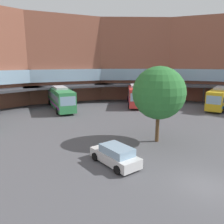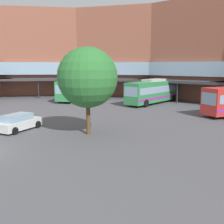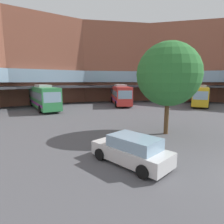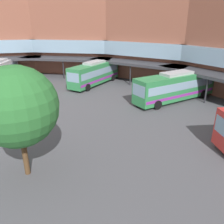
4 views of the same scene
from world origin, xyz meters
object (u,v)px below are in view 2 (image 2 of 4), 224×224
(parked_car, at_px, (19,122))
(plaza_tree, at_px, (88,78))
(bus_1, at_px, (75,89))
(bus_4, at_px, (154,91))

(parked_car, relative_size, plaza_tree, 0.62)
(bus_1, xyz_separation_m, plaza_tree, (18.09, -15.79, 2.99))
(bus_4, bearing_deg, parked_car, -0.17)
(bus_1, bearing_deg, plaza_tree, 23.30)
(bus_1, relative_size, parked_car, 2.36)
(bus_1, relative_size, plaza_tree, 1.48)
(parked_car, height_order, plaza_tree, plaza_tree)
(parked_car, xyz_separation_m, plaza_tree, (6.08, 2.91, 4.18))
(bus_1, xyz_separation_m, bus_4, (13.01, 4.62, 0.01))
(bus_1, xyz_separation_m, parked_car, (12.01, -18.70, -1.19))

